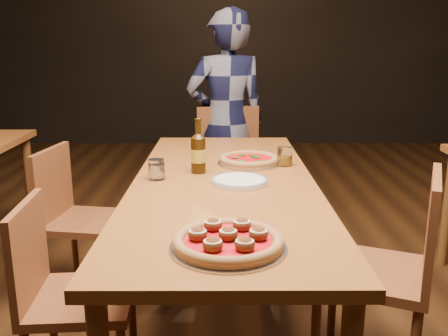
{
  "coord_description": "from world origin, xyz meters",
  "views": [
    {
      "loc": [
        -0.01,
        -2.12,
        1.35
      ],
      "look_at": [
        0.0,
        -0.05,
        0.82
      ],
      "focal_mm": 40.0,
      "sensor_mm": 36.0,
      "label": 1
    }
  ],
  "objects_px": {
    "chair_main_sw": "(88,220)",
    "plate_stack": "(240,181)",
    "pizza_meatball": "(228,241)",
    "amber_glass": "(285,156)",
    "chair_main_e": "(373,270)",
    "table_main": "(224,196)",
    "water_glass": "(156,169)",
    "pizza_margherita": "(249,160)",
    "beer_bottle": "(198,154)",
    "chair_end": "(233,173)",
    "diner": "(226,123)",
    "chair_main_nw": "(81,297)"
  },
  "relations": [
    {
      "from": "chair_main_sw",
      "to": "plate_stack",
      "type": "height_order",
      "value": "chair_main_sw"
    },
    {
      "from": "pizza_meatball",
      "to": "amber_glass",
      "type": "xyz_separation_m",
      "value": [
        0.29,
        1.01,
        0.02
      ]
    },
    {
      "from": "chair_main_e",
      "to": "pizza_meatball",
      "type": "bearing_deg",
      "value": -29.43
    },
    {
      "from": "chair_main_sw",
      "to": "table_main",
      "type": "bearing_deg",
      "value": -109.07
    },
    {
      "from": "plate_stack",
      "to": "amber_glass",
      "type": "height_order",
      "value": "amber_glass"
    },
    {
      "from": "water_glass",
      "to": "pizza_margherita",
      "type": "bearing_deg",
      "value": 33.8
    },
    {
      "from": "amber_glass",
      "to": "beer_bottle",
      "type": "bearing_deg",
      "value": -161.7
    },
    {
      "from": "chair_main_sw",
      "to": "pizza_margherita",
      "type": "xyz_separation_m",
      "value": [
        0.85,
        -0.07,
        0.35
      ]
    },
    {
      "from": "amber_glass",
      "to": "pizza_margherita",
      "type": "bearing_deg",
      "value": 168.87
    },
    {
      "from": "water_glass",
      "to": "chair_end",
      "type": "bearing_deg",
      "value": 72.38
    },
    {
      "from": "plate_stack",
      "to": "pizza_margherita",
      "type": "bearing_deg",
      "value": 80.66
    },
    {
      "from": "table_main",
      "to": "amber_glass",
      "type": "distance_m",
      "value": 0.42
    },
    {
      "from": "chair_main_sw",
      "to": "chair_end",
      "type": "xyz_separation_m",
      "value": [
        0.79,
        0.78,
        0.05
      ]
    },
    {
      "from": "chair_main_sw",
      "to": "water_glass",
      "type": "relative_size",
      "value": 9.3
    },
    {
      "from": "pizza_meatball",
      "to": "water_glass",
      "type": "xyz_separation_m",
      "value": [
        -0.31,
        0.76,
        0.02
      ]
    },
    {
      "from": "diner",
      "to": "pizza_meatball",
      "type": "bearing_deg",
      "value": 76.66
    },
    {
      "from": "beer_bottle",
      "to": "diner",
      "type": "height_order",
      "value": "diner"
    },
    {
      "from": "chair_main_nw",
      "to": "amber_glass",
      "type": "distance_m",
      "value": 1.15
    },
    {
      "from": "chair_main_e",
      "to": "plate_stack",
      "type": "xyz_separation_m",
      "value": [
        -0.53,
        0.23,
        0.31
      ]
    },
    {
      "from": "water_glass",
      "to": "amber_glass",
      "type": "distance_m",
      "value": 0.65
    },
    {
      "from": "chair_main_e",
      "to": "diner",
      "type": "distance_m",
      "value": 1.79
    },
    {
      "from": "chair_main_e",
      "to": "diner",
      "type": "relative_size",
      "value": 0.58
    },
    {
      "from": "plate_stack",
      "to": "beer_bottle",
      "type": "distance_m",
      "value": 0.28
    },
    {
      "from": "chair_main_nw",
      "to": "beer_bottle",
      "type": "relative_size",
      "value": 3.31
    },
    {
      "from": "table_main",
      "to": "pizza_margherita",
      "type": "xyz_separation_m",
      "value": [
        0.13,
        0.31,
        0.09
      ]
    },
    {
      "from": "amber_glass",
      "to": "diner",
      "type": "bearing_deg",
      "value": 104.13
    },
    {
      "from": "chair_main_e",
      "to": "pizza_meatball",
      "type": "distance_m",
      "value": 0.81
    },
    {
      "from": "chair_main_nw",
      "to": "amber_glass",
      "type": "bearing_deg",
      "value": -54.45
    },
    {
      "from": "water_glass",
      "to": "pizza_meatball",
      "type": "bearing_deg",
      "value": -67.88
    },
    {
      "from": "amber_glass",
      "to": "diner",
      "type": "xyz_separation_m",
      "value": [
        -0.28,
        1.11,
        -0.01
      ]
    },
    {
      "from": "plate_stack",
      "to": "water_glass",
      "type": "relative_size",
      "value": 2.64
    },
    {
      "from": "chair_end",
      "to": "diner",
      "type": "relative_size",
      "value": 0.6
    },
    {
      "from": "chair_main_nw",
      "to": "chair_main_sw",
      "type": "distance_m",
      "value": 0.82
    },
    {
      "from": "table_main",
      "to": "pizza_meatball",
      "type": "height_order",
      "value": "pizza_meatball"
    },
    {
      "from": "pizza_margherita",
      "to": "chair_main_e",
      "type": "bearing_deg",
      "value": -51.64
    },
    {
      "from": "pizza_margherita",
      "to": "water_glass",
      "type": "xyz_separation_m",
      "value": [
        -0.43,
        -0.29,
        0.03
      ]
    },
    {
      "from": "amber_glass",
      "to": "diner",
      "type": "distance_m",
      "value": 1.14
    },
    {
      "from": "chair_main_nw",
      "to": "chair_end",
      "type": "distance_m",
      "value": 1.69
    },
    {
      "from": "table_main",
      "to": "plate_stack",
      "type": "bearing_deg",
      "value": -39.22
    },
    {
      "from": "chair_main_e",
      "to": "amber_glass",
      "type": "xyz_separation_m",
      "value": [
        -0.3,
        0.56,
        0.34
      ]
    },
    {
      "from": "chair_end",
      "to": "amber_glass",
      "type": "xyz_separation_m",
      "value": [
        0.24,
        -0.89,
        0.33
      ]
    },
    {
      "from": "table_main",
      "to": "plate_stack",
      "type": "distance_m",
      "value": 0.12
    },
    {
      "from": "chair_main_nw",
      "to": "chair_main_sw",
      "type": "height_order",
      "value": "chair_main_sw"
    },
    {
      "from": "chair_main_nw",
      "to": "chair_end",
      "type": "bearing_deg",
      "value": -24.78
    },
    {
      "from": "chair_main_e",
      "to": "pizza_margherita",
      "type": "bearing_deg",
      "value": -118.68
    },
    {
      "from": "chair_main_e",
      "to": "pizza_margherita",
      "type": "xyz_separation_m",
      "value": [
        -0.47,
        0.6,
        0.31
      ]
    },
    {
      "from": "pizza_meatball",
      "to": "plate_stack",
      "type": "xyz_separation_m",
      "value": [
        0.06,
        0.69,
        -0.01
      ]
    },
    {
      "from": "chair_end",
      "to": "pizza_margherita",
      "type": "bearing_deg",
      "value": -94.25
    },
    {
      "from": "chair_main_nw",
      "to": "chair_main_e",
      "type": "relative_size",
      "value": 0.9
    },
    {
      "from": "chair_main_sw",
      "to": "pizza_meatball",
      "type": "relative_size",
      "value": 2.4
    }
  ]
}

